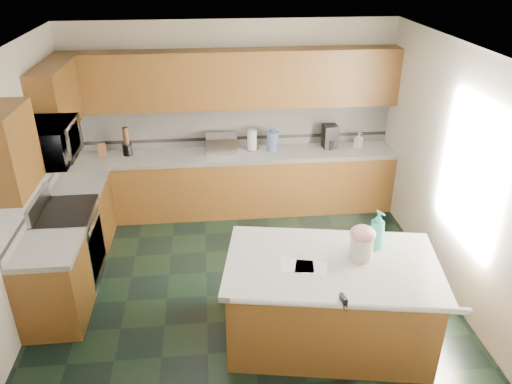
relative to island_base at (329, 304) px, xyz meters
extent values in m
plane|color=black|center=(-0.76, 0.78, -0.43)|extent=(4.60, 4.60, 0.00)
plane|color=white|center=(-0.76, 0.78, 2.27)|extent=(4.60, 4.60, 0.00)
cube|color=silver|center=(-0.76, 3.10, 0.92)|extent=(4.60, 0.04, 2.70)
cube|color=silver|center=(-0.76, -1.54, 0.92)|extent=(4.60, 0.04, 2.70)
cube|color=silver|center=(-3.08, 0.78, 0.92)|extent=(0.04, 4.60, 2.70)
cube|color=silver|center=(1.56, 0.78, 0.92)|extent=(0.04, 4.60, 2.70)
cube|color=#37210B|center=(-0.76, 2.78, 0.00)|extent=(4.60, 0.60, 0.86)
cube|color=silver|center=(-0.76, 2.78, 0.46)|extent=(4.60, 0.64, 0.06)
cube|color=#37210B|center=(-0.76, 2.92, 1.51)|extent=(4.60, 0.33, 0.78)
cube|color=silver|center=(-0.76, 3.07, 0.81)|extent=(4.60, 0.02, 0.63)
cube|color=black|center=(-0.76, 3.06, 0.61)|extent=(4.60, 0.01, 0.05)
cube|color=#37210B|center=(-2.76, 2.07, 0.00)|extent=(0.60, 0.82, 0.86)
cube|color=silver|center=(-2.76, 2.07, 0.46)|extent=(0.64, 0.82, 0.06)
cube|color=#37210B|center=(-2.76, 0.54, 0.00)|extent=(0.60, 0.72, 0.86)
cube|color=silver|center=(-2.76, 0.54, 0.46)|extent=(0.64, 0.72, 0.06)
cube|color=silver|center=(-3.04, 1.33, 0.81)|extent=(0.02, 2.30, 0.63)
cube|color=black|center=(-3.04, 1.33, 0.61)|extent=(0.01, 2.30, 0.05)
cube|color=#37210B|center=(-2.89, 2.21, 1.51)|extent=(0.33, 1.09, 0.78)
cube|color=#37210B|center=(-2.89, 0.54, 1.51)|extent=(0.33, 0.72, 0.78)
cube|color=#B7B7BC|center=(-2.76, 1.28, 0.01)|extent=(0.60, 0.76, 0.88)
cube|color=black|center=(-2.47, 1.28, -0.03)|extent=(0.02, 0.68, 0.55)
cube|color=black|center=(-2.76, 1.28, 0.47)|extent=(0.62, 0.78, 0.04)
cylinder|color=#B7B7BC|center=(-2.44, 1.28, 0.35)|extent=(0.02, 0.66, 0.02)
cube|color=#B7B7BC|center=(-3.02, 1.28, 0.59)|extent=(0.06, 0.76, 0.18)
imported|color=#B7B7BC|center=(-2.76, 1.28, 1.30)|extent=(0.50, 0.73, 0.41)
cube|color=#37210B|center=(0.00, 0.00, 0.00)|extent=(2.06, 1.40, 0.86)
cube|color=silver|center=(0.00, 0.00, 0.46)|extent=(2.17, 1.51, 0.06)
cylinder|color=silver|center=(0.00, -0.59, 0.46)|extent=(1.98, 0.41, 0.06)
cylinder|color=silver|center=(0.28, 0.05, 0.61)|extent=(0.29, 0.29, 0.23)
ellipsoid|color=pink|center=(0.28, 0.05, 0.76)|extent=(0.24, 0.24, 0.15)
cylinder|color=tan|center=(0.28, 0.05, 0.81)|extent=(0.08, 0.03, 0.03)
sphere|color=tan|center=(0.24, 0.05, 0.81)|extent=(0.04, 0.04, 0.04)
sphere|color=tan|center=(0.32, 0.05, 0.81)|extent=(0.04, 0.04, 0.04)
imported|color=teal|center=(0.48, 0.21, 0.69)|extent=(0.20, 0.20, 0.40)
cube|color=white|center=(-0.22, -0.06, 0.49)|extent=(0.33, 0.28, 0.00)
cube|color=white|center=(-0.34, -0.02, 0.49)|extent=(0.33, 0.26, 0.00)
cube|color=black|center=(-0.05, -0.57, 0.50)|extent=(0.05, 0.11, 0.09)
cylinder|color=black|center=(-0.05, -0.63, 0.48)|extent=(0.02, 0.07, 0.02)
cube|color=#472814|center=(-2.58, 2.83, 0.59)|extent=(0.13, 0.16, 0.21)
cylinder|color=black|center=(-2.24, 2.86, 0.57)|extent=(0.13, 0.13, 0.16)
cylinder|color=#472814|center=(-2.24, 2.86, 0.77)|extent=(0.08, 0.08, 0.24)
cube|color=#B7B7BC|center=(-0.93, 2.83, 0.62)|extent=(0.43, 0.30, 0.25)
cube|color=black|center=(-0.93, 2.69, 0.62)|extent=(0.39, 0.01, 0.21)
cylinder|color=white|center=(-0.49, 2.88, 0.64)|extent=(0.13, 0.13, 0.30)
cylinder|color=#B7B7BC|center=(-0.49, 2.88, 0.50)|extent=(0.20, 0.20, 0.01)
cylinder|color=#5572AA|center=(-0.20, 2.84, 0.63)|extent=(0.17, 0.17, 0.27)
cylinder|color=#5572AA|center=(-0.20, 2.84, 0.78)|extent=(0.08, 0.08, 0.04)
cube|color=black|center=(0.64, 2.86, 0.66)|extent=(0.21, 0.23, 0.34)
cylinder|color=black|center=(0.64, 2.81, 0.56)|extent=(0.14, 0.14, 0.14)
imported|color=white|center=(1.06, 2.83, 0.60)|extent=(0.14, 0.14, 0.22)
cylinder|color=red|center=(1.06, 2.83, 0.72)|extent=(0.02, 0.02, 0.03)
cube|color=white|center=(1.53, 0.58, 1.07)|extent=(0.02, 1.40, 1.10)
camera|label=1|loc=(-1.10, -3.78, 3.18)|focal=35.00mm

